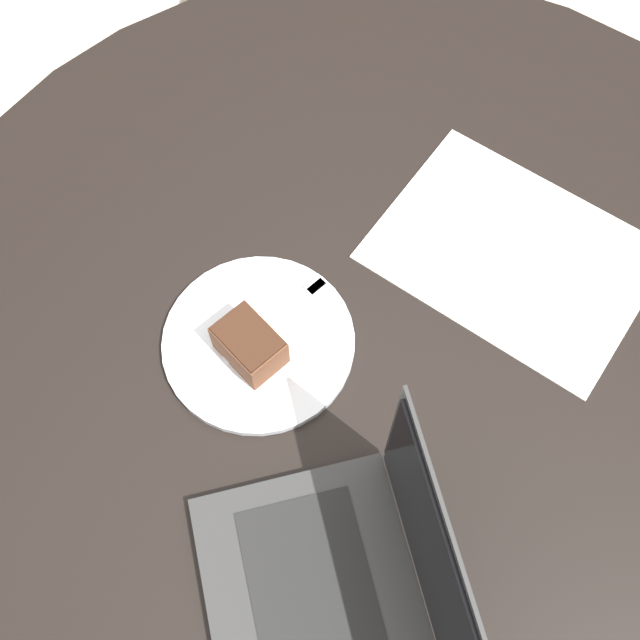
# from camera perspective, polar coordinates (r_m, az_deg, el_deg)

# --- Properties ---
(ground_plane) EXTENTS (12.00, 12.00, 0.00)m
(ground_plane) POSITION_cam_1_polar(r_m,az_deg,el_deg) (1.71, 2.74, -11.04)
(ground_plane) COLOR #B7AD9E
(dining_table) EXTENTS (1.34, 1.34, 0.75)m
(dining_table) POSITION_cam_1_polar(r_m,az_deg,el_deg) (1.10, 4.19, -2.64)
(dining_table) COLOR black
(dining_table) RESTS_ON ground_plane
(paper_document) EXTENTS (0.39, 0.31, 0.00)m
(paper_document) POSITION_cam_1_polar(r_m,az_deg,el_deg) (1.08, 14.47, 4.93)
(paper_document) COLOR white
(paper_document) RESTS_ON dining_table
(plate) EXTENTS (0.25, 0.25, 0.01)m
(plate) POSITION_cam_1_polar(r_m,az_deg,el_deg) (0.98, -4.70, -1.68)
(plate) COLOR silver
(plate) RESTS_ON dining_table
(cake_slice) EXTENTS (0.09, 0.07, 0.06)m
(cake_slice) POSITION_cam_1_polar(r_m,az_deg,el_deg) (0.94, -5.40, -1.89)
(cake_slice) COLOR brown
(cake_slice) RESTS_ON plate
(fork) EXTENTS (0.04, 0.17, 0.00)m
(fork) POSITION_cam_1_polar(r_m,az_deg,el_deg) (0.99, -2.52, 0.70)
(fork) COLOR silver
(fork) RESTS_ON plate
(laptop) EXTENTS (0.41, 0.39, 0.25)m
(laptop) POSITION_cam_1_polar(r_m,az_deg,el_deg) (0.86, 2.20, -21.11)
(laptop) COLOR #2D2D2D
(laptop) RESTS_ON dining_table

